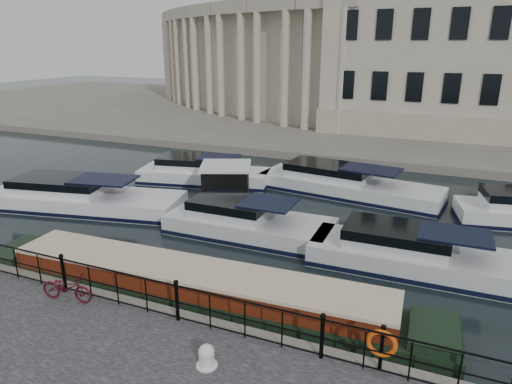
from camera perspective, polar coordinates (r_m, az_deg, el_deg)
ground_plane at (r=14.99m, az=-4.88°, el=-12.97°), size 160.00×160.00×0.00m
far_bank at (r=51.20m, az=16.10°, el=9.05°), size 120.00×42.00×0.55m
railing at (r=12.72m, az=-9.87°, el=-13.02°), size 24.14×0.14×1.22m
civic_building at (r=46.54m, az=14.84°, el=16.70°), size 53.55×31.84×16.85m
bicycle at (r=14.58m, az=-22.59°, el=-10.94°), size 1.69×0.79×0.86m
mooring_bollard at (r=11.28m, az=-6.20°, el=-19.73°), size 0.51×0.51×0.57m
life_ring_post at (r=11.19m, az=15.44°, el=-17.84°), size 0.70×0.19×1.15m
narrowboat at (r=14.61m, az=-7.85°, el=-12.30°), size 15.46×2.71×1.56m
harbour_hut at (r=22.48m, az=-3.74°, el=0.56°), size 4.06×3.77×2.20m
cabin_cruisers at (r=21.73m, az=2.70°, el=-1.69°), size 28.65×11.61×1.99m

